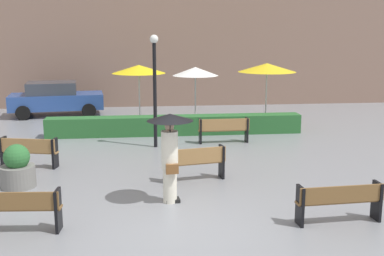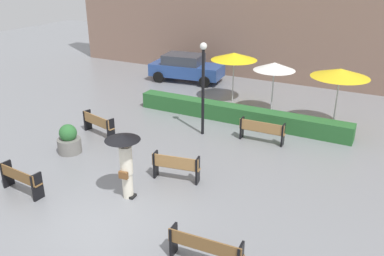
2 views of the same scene
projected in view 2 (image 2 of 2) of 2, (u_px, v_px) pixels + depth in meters
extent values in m
plane|color=gray|center=(109.00, 217.00, 11.25)|extent=(60.00, 60.00, 0.00)
cube|color=#9E7242|center=(177.00, 167.00, 13.02)|extent=(1.57, 0.51, 0.04)
cube|color=#9E7242|center=(175.00, 162.00, 12.81)|extent=(1.54, 0.32, 0.41)
cube|color=black|center=(156.00, 164.00, 13.21)|extent=(0.12, 0.34, 0.89)
cube|color=black|center=(198.00, 171.00, 12.81)|extent=(0.12, 0.34, 0.89)
cube|color=#9E7242|center=(262.00, 131.00, 15.80)|extent=(1.79, 0.29, 0.04)
cube|color=#9E7242|center=(261.00, 127.00, 15.59)|extent=(1.78, 0.08, 0.41)
cube|color=black|center=(242.00, 128.00, 16.12)|extent=(0.07, 0.35, 0.87)
cube|color=black|center=(283.00, 135.00, 15.44)|extent=(0.07, 0.35, 0.87)
cube|color=brown|center=(206.00, 248.00, 9.37)|extent=(1.81, 0.35, 0.04)
cube|color=brown|center=(204.00, 245.00, 9.17)|extent=(1.80, 0.15, 0.35)
cube|color=black|center=(173.00, 240.00, 9.69)|extent=(0.08, 0.35, 0.82)
cube|color=brown|center=(22.00, 178.00, 12.30)|extent=(1.58, 0.40, 0.04)
cube|color=brown|center=(17.00, 175.00, 12.10)|extent=(1.57, 0.16, 0.36)
cube|color=black|center=(7.00, 174.00, 12.66)|extent=(0.09, 0.38, 0.85)
cube|color=black|center=(37.00, 187.00, 11.94)|extent=(0.09, 0.38, 0.85)
cube|color=#9E7242|center=(99.00, 124.00, 16.45)|extent=(1.70, 0.64, 0.04)
cube|color=#9E7242|center=(96.00, 120.00, 16.26)|extent=(1.65, 0.44, 0.40)
cube|color=black|center=(88.00, 120.00, 16.92)|extent=(0.14, 0.36, 0.87)
cube|color=black|center=(111.00, 130.00, 15.96)|extent=(0.14, 0.36, 0.87)
cylinder|color=silver|center=(128.00, 185.00, 12.09)|extent=(0.32, 0.32, 0.80)
cube|color=black|center=(130.00, 196.00, 12.20)|extent=(0.34, 0.29, 0.08)
cylinder|color=silver|center=(126.00, 160.00, 11.77)|extent=(0.38, 0.38, 0.87)
sphere|color=tan|center=(125.00, 143.00, 11.56)|extent=(0.21, 0.21, 0.21)
cube|color=brown|center=(123.00, 175.00, 11.72)|extent=(0.29, 0.13, 0.22)
cylinder|color=black|center=(123.00, 152.00, 11.56)|extent=(0.02, 0.02, 0.90)
cone|color=black|center=(122.00, 137.00, 11.39)|extent=(1.03, 1.03, 0.16)
cylinder|color=slate|center=(70.00, 146.00, 14.96)|extent=(0.86, 0.86, 0.55)
sphere|color=#2D6B33|center=(68.00, 133.00, 14.76)|extent=(0.65, 0.65, 0.65)
cylinder|color=black|center=(203.00, 93.00, 16.01)|extent=(0.12, 0.12, 3.50)
sphere|color=white|center=(203.00, 46.00, 15.29)|extent=(0.28, 0.28, 0.28)
cylinder|color=silver|center=(233.00, 79.00, 20.11)|extent=(0.06, 0.06, 2.30)
cone|color=yellow|center=(234.00, 56.00, 19.67)|extent=(2.27, 2.27, 0.35)
cylinder|color=silver|center=(273.00, 91.00, 18.40)|extent=(0.06, 0.06, 2.26)
cone|color=white|center=(274.00, 66.00, 17.97)|extent=(1.88, 1.88, 0.35)
cylinder|color=silver|center=(336.00, 101.00, 16.75)|extent=(0.06, 0.06, 2.42)
cone|color=yellow|center=(340.00, 73.00, 16.28)|extent=(2.35, 2.35, 0.35)
cube|color=#28602D|center=(239.00, 114.00, 17.75)|extent=(9.64, 0.70, 0.72)
cube|color=#28478C|center=(187.00, 70.00, 23.75)|extent=(4.38, 2.24, 0.70)
cube|color=#333842|center=(183.00, 59.00, 23.57)|extent=(2.38, 1.86, 0.55)
cylinder|color=black|center=(214.00, 74.00, 24.16)|extent=(0.66, 0.30, 0.64)
cylinder|color=black|center=(205.00, 82.00, 22.65)|extent=(0.66, 0.30, 0.64)
cylinder|color=black|center=(171.00, 70.00, 25.11)|extent=(0.66, 0.30, 0.64)
cylinder|color=black|center=(159.00, 77.00, 23.60)|extent=(0.66, 0.30, 0.64)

